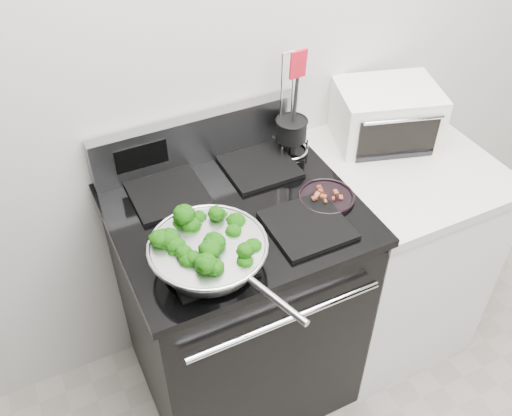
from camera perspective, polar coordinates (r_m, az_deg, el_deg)
back_wall at (r=1.99m, az=1.59°, el=17.01°), size 4.00×0.02×2.70m
gas_range at (r=2.18m, az=-1.83°, el=-9.27°), size 0.79×0.69×1.13m
counter at (r=2.46m, az=12.92°, el=-4.05°), size 0.62×0.68×0.92m
skillet at (r=1.63m, az=-4.74°, el=-4.46°), size 0.35×0.53×0.07m
broccoli_pile at (r=1.62m, az=-4.83°, el=-3.94°), size 0.27×0.27×0.09m
bacon_plate at (r=1.89m, az=7.06°, el=1.34°), size 0.19×0.19×0.04m
utensil_holder at (r=2.06m, az=3.54°, el=7.31°), size 0.13×0.13×0.40m
toaster_oven at (r=2.21m, az=12.85°, el=9.13°), size 0.43×0.37×0.21m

